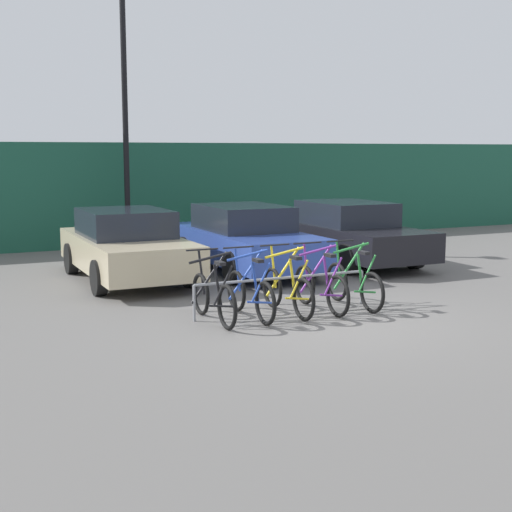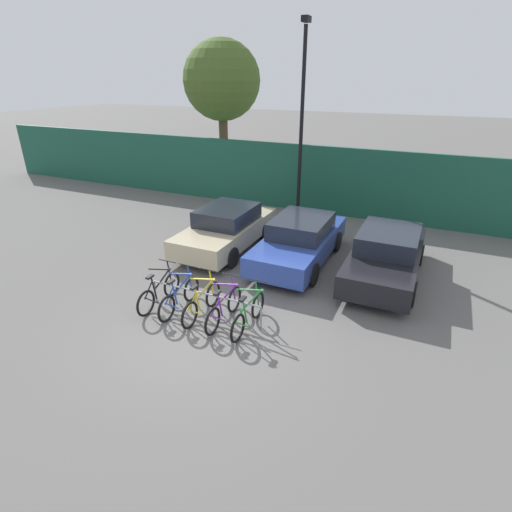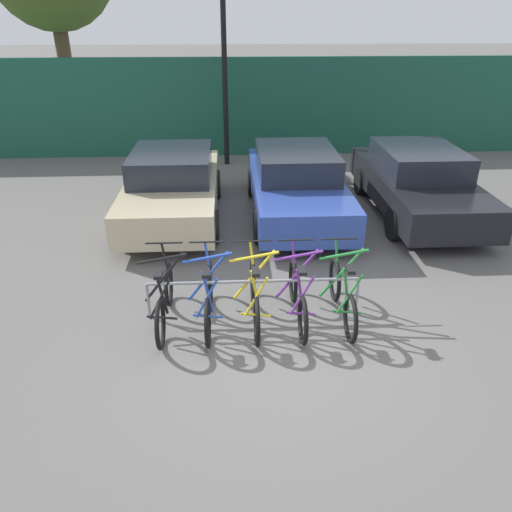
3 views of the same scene
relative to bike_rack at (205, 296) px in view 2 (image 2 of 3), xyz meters
name	(u,v)px [view 2 (image 2 of 3)]	position (x,y,z in m)	size (l,w,h in m)	color
ground_plane	(201,330)	(0.30, -0.68, -0.48)	(120.00, 120.00, 0.00)	#605E5B
hoarding_wall	(322,180)	(0.30, 8.82, 0.90)	(36.00, 0.16, 2.76)	#19513D
bike_rack	(205,296)	(0.00, 0.00, 0.00)	(3.02, 0.04, 0.57)	gray
bicycle_black	(159,292)	(-1.24, -0.15, -0.10)	(0.68, 1.71, 1.05)	black
bicycle_blue	(179,297)	(-0.63, -0.15, -0.10)	(0.68, 1.71, 1.05)	black
bicycle_yellow	(202,303)	(0.01, -0.15, -0.10)	(0.68, 1.71, 1.05)	black
bicycle_purple	(224,308)	(0.61, -0.15, -0.10)	(0.68, 1.71, 1.05)	black
bicycle_green	(248,314)	(1.24, -0.15, -0.10)	(0.68, 1.71, 1.05)	black
car_beige	(226,228)	(-1.48, 3.83, 0.22)	(1.91, 4.35, 1.40)	#C1B28E
car_blue	(300,240)	(1.08, 3.84, 0.22)	(1.91, 4.53, 1.40)	#2D479E
car_black	(386,255)	(3.66, 3.84, 0.22)	(1.91, 4.52, 1.40)	black
lamp_post	(302,116)	(-0.37, 7.83, 3.47)	(0.24, 0.44, 7.16)	black
tree_behind_hoarding	(222,81)	(-5.28, 10.63, 4.58)	(3.60, 3.60, 6.91)	brown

